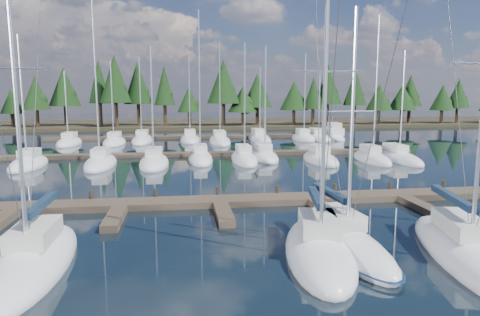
{
  "coord_description": "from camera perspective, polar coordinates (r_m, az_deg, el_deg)",
  "views": [
    {
      "loc": [
        -2.31,
        -8.3,
        6.9
      ],
      "look_at": [
        1.89,
        22.0,
        2.35
      ],
      "focal_mm": 32.0,
      "sensor_mm": 36.0,
      "label": 1
    }
  ],
  "objects": [
    {
      "name": "ground",
      "position": [
        38.98,
        -4.38,
        -1.75
      ],
      "size": [
        260.0,
        260.0,
        0.0
      ],
      "primitive_type": "plane",
      "color": "black",
      "rests_on": "ground"
    },
    {
      "name": "far_shore",
      "position": [
        98.55,
        -6.56,
        4.57
      ],
      "size": [
        220.0,
        30.0,
        0.6
      ],
      "primitive_type": "cube",
      "color": "#312A1B",
      "rests_on": "ground"
    },
    {
      "name": "main_dock",
      "position": [
        26.62,
        -2.68,
        -6.12
      ],
      "size": [
        44.0,
        6.13,
        0.9
      ],
      "color": "#4B3E2F",
      "rests_on": "ground"
    },
    {
      "name": "back_docks",
      "position": [
        58.32,
        -5.58,
        1.83
      ],
      "size": [
        50.0,
        21.8,
        0.4
      ],
      "color": "#4B3E2F",
      "rests_on": "ground"
    },
    {
      "name": "front_sailboat_2",
      "position": [
        19.38,
        -25.89,
        -12.36
      ],
      "size": [
        2.9,
        9.24,
        14.24
      ],
      "color": "silver",
      "rests_on": "ground"
    },
    {
      "name": "front_sailboat_3",
      "position": [
        19.07,
        10.49,
        -11.96
      ],
      "size": [
        4.39,
        8.81,
        14.17
      ],
      "color": "silver",
      "rests_on": "ground"
    },
    {
      "name": "front_sailboat_4",
      "position": [
        20.23,
        13.51,
        -10.9
      ],
      "size": [
        3.36,
        8.93,
        11.25
      ],
      "color": "silver",
      "rests_on": "ground"
    },
    {
      "name": "front_sailboat_5",
      "position": [
        20.85,
        27.74,
        -11.02
      ],
      "size": [
        4.85,
        10.57,
        14.7
      ],
      "color": "silver",
      "rests_on": "ground"
    },
    {
      "name": "back_sailboat_rows",
      "position": [
        53.41,
        -4.5,
        1.3
      ],
      "size": [
        46.25,
        32.62,
        17.61
      ],
      "color": "silver",
      "rests_on": "ground"
    },
    {
      "name": "motor_yacht_right",
      "position": [
        68.94,
        12.37,
        2.92
      ],
      "size": [
        3.54,
        8.64,
        4.2
      ],
      "color": "silver",
      "rests_on": "ground"
    },
    {
      "name": "tree_line",
      "position": [
        88.61,
        -4.95,
        8.76
      ],
      "size": [
        184.7,
        11.63,
        13.93
      ],
      "color": "black",
      "rests_on": "far_shore"
    }
  ]
}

